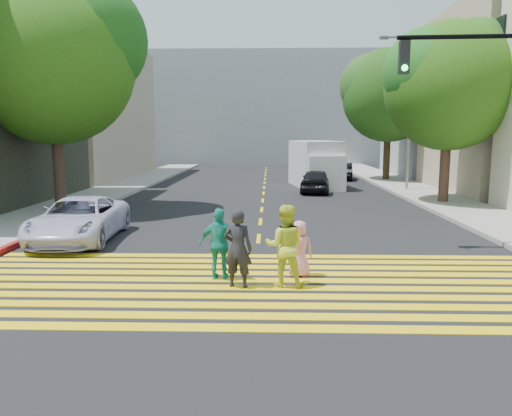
{
  "coord_description": "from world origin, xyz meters",
  "views": [
    {
      "loc": [
        0.33,
        -9.07,
        3.18
      ],
      "look_at": [
        0.0,
        3.0,
        1.4
      ],
      "focal_mm": 35.0,
      "sensor_mm": 36.0,
      "label": 1
    }
  ],
  "objects_px": {
    "dark_car_parked": "(343,171)",
    "tree_right_far": "(390,90)",
    "pedestrian_woman": "(285,246)",
    "traffic_signal": "(508,104)",
    "silver_car": "(305,168)",
    "pedestrian_child": "(299,249)",
    "white_sedan": "(79,219)",
    "white_van": "(316,165)",
    "tree_right_near": "(451,79)",
    "dark_car_near": "(316,181)",
    "pedestrian_man": "(238,249)",
    "pedestrian_extra": "(220,244)",
    "tree_left": "(55,54)"
  },
  "relations": [
    {
      "from": "dark_car_near",
      "to": "tree_right_far",
      "type": "bearing_deg",
      "value": -119.55
    },
    {
      "from": "tree_right_near",
      "to": "pedestrian_man",
      "type": "relative_size",
      "value": 4.99
    },
    {
      "from": "tree_right_near",
      "to": "traffic_signal",
      "type": "relative_size",
      "value": 1.35
    },
    {
      "from": "pedestrian_child",
      "to": "dark_car_parked",
      "type": "distance_m",
      "value": 25.06
    },
    {
      "from": "tree_right_near",
      "to": "pedestrian_child",
      "type": "bearing_deg",
      "value": -121.62
    },
    {
      "from": "pedestrian_woman",
      "to": "dark_car_near",
      "type": "height_order",
      "value": "pedestrian_woman"
    },
    {
      "from": "tree_left",
      "to": "pedestrian_child",
      "type": "height_order",
      "value": "tree_left"
    },
    {
      "from": "tree_right_far",
      "to": "pedestrian_extra",
      "type": "relative_size",
      "value": 5.7
    },
    {
      "from": "tree_right_near",
      "to": "pedestrian_child",
      "type": "height_order",
      "value": "tree_right_near"
    },
    {
      "from": "tree_right_far",
      "to": "dark_car_near",
      "type": "bearing_deg",
      "value": -128.46
    },
    {
      "from": "pedestrian_man",
      "to": "silver_car",
      "type": "relative_size",
      "value": 0.37
    },
    {
      "from": "tree_right_far",
      "to": "white_sedan",
      "type": "distance_m",
      "value": 24.85
    },
    {
      "from": "dark_car_near",
      "to": "traffic_signal",
      "type": "bearing_deg",
      "value": 114.1
    },
    {
      "from": "tree_left",
      "to": "pedestrian_man",
      "type": "distance_m",
      "value": 14.34
    },
    {
      "from": "dark_car_near",
      "to": "white_van",
      "type": "distance_m",
      "value": 2.85
    },
    {
      "from": "tree_right_near",
      "to": "pedestrian_woman",
      "type": "distance_m",
      "value": 15.61
    },
    {
      "from": "pedestrian_man",
      "to": "dark_car_parked",
      "type": "height_order",
      "value": "pedestrian_man"
    },
    {
      "from": "tree_right_near",
      "to": "white_sedan",
      "type": "distance_m",
      "value": 16.83
    },
    {
      "from": "dark_car_parked",
      "to": "silver_car",
      "type": "bearing_deg",
      "value": 146.5
    },
    {
      "from": "white_van",
      "to": "traffic_signal",
      "type": "relative_size",
      "value": 1.01
    },
    {
      "from": "pedestrian_child",
      "to": "pedestrian_extra",
      "type": "bearing_deg",
      "value": 0.79
    },
    {
      "from": "pedestrian_man",
      "to": "pedestrian_woman",
      "type": "distance_m",
      "value": 0.99
    },
    {
      "from": "pedestrian_man",
      "to": "white_sedan",
      "type": "xyz_separation_m",
      "value": [
        -5.09,
        4.54,
        -0.18
      ]
    },
    {
      "from": "tree_left",
      "to": "dark_car_near",
      "type": "relative_size",
      "value": 2.46
    },
    {
      "from": "tree_right_far",
      "to": "pedestrian_child",
      "type": "xyz_separation_m",
      "value": [
        -7.44,
        -23.57,
        -5.5
      ]
    },
    {
      "from": "pedestrian_man",
      "to": "dark_car_near",
      "type": "bearing_deg",
      "value": -88.56
    },
    {
      "from": "pedestrian_woman",
      "to": "dark_car_parked",
      "type": "xyz_separation_m",
      "value": [
        4.91,
        25.39,
        -0.28
      ]
    },
    {
      "from": "tree_right_far",
      "to": "white_van",
      "type": "relative_size",
      "value": 1.47
    },
    {
      "from": "pedestrian_extra",
      "to": "white_sedan",
      "type": "height_order",
      "value": "pedestrian_extra"
    },
    {
      "from": "pedestrian_woman",
      "to": "white_sedan",
      "type": "relative_size",
      "value": 0.37
    },
    {
      "from": "pedestrian_extra",
      "to": "dark_car_near",
      "type": "bearing_deg",
      "value": -96.91
    },
    {
      "from": "tree_right_near",
      "to": "pedestrian_extra",
      "type": "bearing_deg",
      "value": -126.66
    },
    {
      "from": "tree_right_near",
      "to": "dark_car_parked",
      "type": "relative_size",
      "value": 2.3
    },
    {
      "from": "silver_car",
      "to": "tree_right_far",
      "type": "bearing_deg",
      "value": 146.49
    },
    {
      "from": "pedestrian_woman",
      "to": "silver_car",
      "type": "relative_size",
      "value": 0.39
    },
    {
      "from": "tree_right_near",
      "to": "pedestrian_man",
      "type": "bearing_deg",
      "value": -124.14
    },
    {
      "from": "pedestrian_woman",
      "to": "white_sedan",
      "type": "distance_m",
      "value": 7.52
    },
    {
      "from": "white_van",
      "to": "pedestrian_woman",
      "type": "bearing_deg",
      "value": -105.27
    },
    {
      "from": "dark_car_parked",
      "to": "tree_right_far",
      "type": "bearing_deg",
      "value": -12.9
    },
    {
      "from": "pedestrian_extra",
      "to": "dark_car_parked",
      "type": "distance_m",
      "value": 25.72
    },
    {
      "from": "silver_car",
      "to": "white_van",
      "type": "relative_size",
      "value": 0.72
    },
    {
      "from": "pedestrian_man",
      "to": "silver_car",
      "type": "xyz_separation_m",
      "value": [
        3.36,
        27.71,
        -0.19
      ]
    },
    {
      "from": "white_sedan",
      "to": "pedestrian_extra",
      "type": "bearing_deg",
      "value": -43.32
    },
    {
      "from": "tree_right_near",
      "to": "white_sedan",
      "type": "height_order",
      "value": "tree_right_near"
    },
    {
      "from": "tree_right_far",
      "to": "white_van",
      "type": "distance_m",
      "value": 8.31
    },
    {
      "from": "pedestrian_child",
      "to": "dark_car_near",
      "type": "bearing_deg",
      "value": -105.19
    },
    {
      "from": "silver_car",
      "to": "white_van",
      "type": "height_order",
      "value": "white_van"
    },
    {
      "from": "pedestrian_extra",
      "to": "dark_car_parked",
      "type": "bearing_deg",
      "value": -98.91
    },
    {
      "from": "tree_right_far",
      "to": "pedestrian_woman",
      "type": "distance_m",
      "value": 26.07
    },
    {
      "from": "pedestrian_woman",
      "to": "traffic_signal",
      "type": "distance_m",
      "value": 7.6
    }
  ]
}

